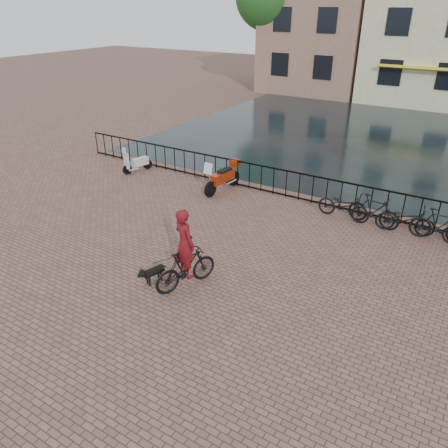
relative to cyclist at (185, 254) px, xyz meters
The scene contains 13 objects.
ground 1.89m from the cyclist, 81.63° to the right, with size 100.00×100.00×0.00m, color brown.
canal_water 15.70m from the cyclist, 89.12° to the left, with size 20.00×20.00×0.00m, color black.
railing 6.39m from the cyclist, 87.84° to the left, with size 20.00×0.05×1.02m.
canal_house_left 29.79m from the cyclist, 104.36° to the left, with size 7.50×9.00×12.80m.
canal_house_mid 28.81m from the cyclist, 88.50° to the left, with size 8.00×9.50×11.80m.
cyclist is the anchor object (origin of this frame).
dog 1.07m from the cyclist, 159.54° to the right, with size 0.45×0.79×0.51m.
motorcycle 6.21m from the cyclist, 113.82° to the left, with size 0.64×1.89×1.32m.
scooter 8.64m from the cyclist, 139.79° to the left, with size 0.69×1.29×1.15m.
parked_bike_0 6.14m from the cyclist, 70.52° to the left, with size 0.60×1.72×0.90m, color black.
parked_bike_1 6.51m from the cyclist, 62.59° to the left, with size 0.47×1.66×1.00m, color black.
parked_bike_2 7.00m from the cyclist, 55.66° to the left, with size 0.60×1.72×0.90m, color black.
parked_bike_3 7.57m from the cyclist, 49.70° to the left, with size 0.47×1.66×1.00m, color black.
Camera 1 is at (5.27, -5.47, 6.28)m, focal length 35.00 mm.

